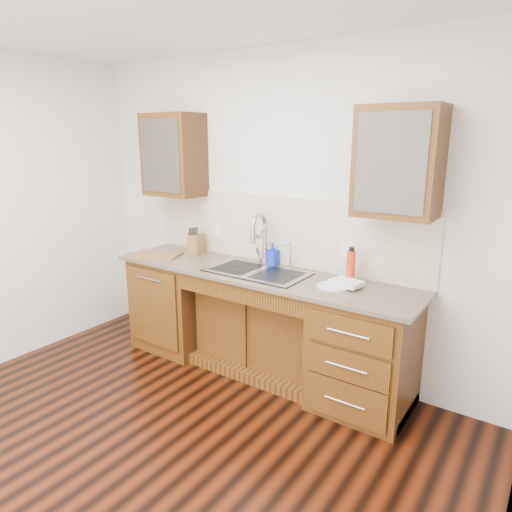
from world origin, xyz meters
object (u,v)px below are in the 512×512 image
Objects in this scene: water_bottle at (351,267)px; plate at (333,286)px; soap_bottle at (272,254)px; knife_block at (196,244)px; cutting_board at (157,255)px.

plate is (-0.06, -0.17, -0.12)m from water_bottle.
soap_bottle is 0.81m from knife_block.
water_bottle reaches higher than soap_bottle.
cutting_board is (-1.82, -0.27, -0.12)m from water_bottle.
knife_block reaches higher than plate.
soap_bottle reaches higher than knife_block.
plate is 0.58× the size of cutting_board.
soap_bottle is at bearing -7.48° from knife_block.
water_bottle is at bearing -13.47° from knife_block.
soap_bottle reaches higher than cutting_board.
knife_block is at bearing 173.56° from plate.
water_bottle is (0.76, -0.09, 0.03)m from soap_bottle.
water_bottle reaches higher than plate.
plate is 1.76m from cutting_board.
water_bottle is at bearing 70.38° from plate.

